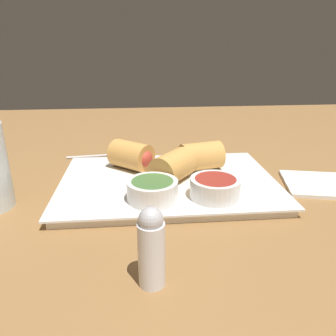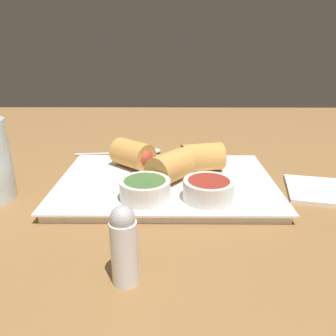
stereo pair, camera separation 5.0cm
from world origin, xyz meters
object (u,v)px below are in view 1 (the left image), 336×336
object	(u,v)px
dipping_bowl_far	(215,187)
salt_shaker	(151,247)
serving_plate	(168,183)
dipping_bowl_near	(152,190)
napkin	(323,184)
spoon	(134,152)

from	to	relation	value
dipping_bowl_far	salt_shaker	world-z (taller)	salt_shaker
serving_plate	dipping_bowl_near	distance (cm)	8.29
dipping_bowl_far	napkin	size ratio (longest dim) A/B	0.51
serving_plate	salt_shaker	xyz separation A→B (cm)	(3.77, 23.12, 3.52)
serving_plate	dipping_bowl_near	world-z (taller)	dipping_bowl_near
spoon	salt_shaker	size ratio (longest dim) A/B	2.17
spoon	salt_shaker	world-z (taller)	salt_shaker
serving_plate	dipping_bowl_far	bearing A→B (deg)	129.77
spoon	salt_shaker	xyz separation A→B (cm)	(-1.87, 40.83, 3.79)
serving_plate	dipping_bowl_near	bearing A→B (deg)	68.50
dipping_bowl_near	salt_shaker	world-z (taller)	salt_shaker
dipping_bowl_near	napkin	distance (cm)	29.55
dipping_bowl_far	dipping_bowl_near	bearing A→B (deg)	0.04
napkin	salt_shaker	distance (cm)	36.74
dipping_bowl_far	spoon	world-z (taller)	dipping_bowl_far
spoon	napkin	xyz separation A→B (cm)	(-31.64, 19.67, -0.19)
serving_plate	spoon	xyz separation A→B (cm)	(5.64, -17.72, -0.27)
dipping_bowl_far	napkin	world-z (taller)	dipping_bowl_far
serving_plate	spoon	bearing A→B (deg)	-72.34
dipping_bowl_far	napkin	distance (cm)	20.77
serving_plate	salt_shaker	world-z (taller)	salt_shaker
salt_shaker	spoon	bearing A→B (deg)	-87.37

